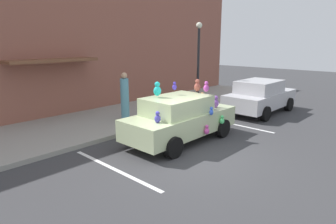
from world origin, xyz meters
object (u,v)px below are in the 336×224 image
Objects in this scene: plush_covered_car at (180,118)px; teddy_bear_on_sidewalk at (177,103)px; street_lamp_post at (198,57)px; parked_sedan_behind at (260,96)px; pedestrian_near_shopfront at (125,97)px.

teddy_bear_on_sidewalk is at bearing 43.22° from plush_covered_car.
street_lamp_post reaches higher than plush_covered_car.
pedestrian_near_shopfront is (-5.42, 3.27, 0.28)m from parked_sedan_behind.
pedestrian_near_shopfront reaches higher than plush_covered_car.
teddy_bear_on_sidewalk is at bearing -12.35° from pedestrian_near_shopfront.
pedestrian_near_shopfront reaches higher than teddy_bear_on_sidewalk.
parked_sedan_behind is at bearing -55.47° from street_lamp_post.
teddy_bear_on_sidewalk is (2.76, 2.59, -0.28)m from plush_covered_car.
teddy_bear_on_sidewalk is 2.40m from street_lamp_post.
teddy_bear_on_sidewalk is at bearing 166.09° from street_lamp_post.
street_lamp_post reaches higher than pedestrian_near_shopfront.
plush_covered_car is 4.90m from street_lamp_post.
pedestrian_near_shopfront is at bearing 86.70° from plush_covered_car.
street_lamp_post is 4.15m from pedestrian_near_shopfront.
plush_covered_car is 5.61m from parked_sedan_behind.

